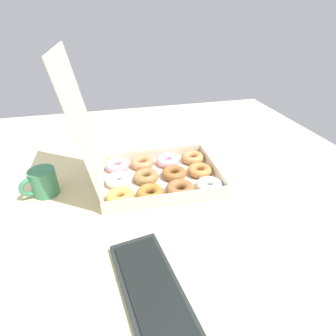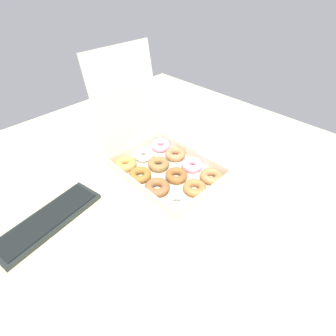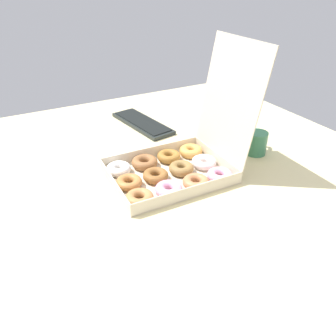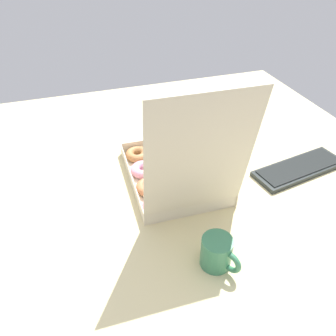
# 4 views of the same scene
# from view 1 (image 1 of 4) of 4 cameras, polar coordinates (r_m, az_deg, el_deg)

# --- Properties ---
(ground_plane) EXTENTS (1.80, 1.80, 0.02)m
(ground_plane) POSITION_cam_1_polar(r_m,az_deg,el_deg) (1.00, -1.80, -4.07)
(ground_plane) COLOR beige
(donut_box) EXTENTS (0.35, 0.52, 0.48)m
(donut_box) POSITION_cam_1_polar(r_m,az_deg,el_deg) (0.99, -3.38, -0.54)
(donut_box) COLOR beige
(donut_box) RESTS_ON ground_plane
(keyboard) EXTENTS (0.40, 0.19, 0.02)m
(keyboard) POSITION_cam_1_polar(r_m,az_deg,el_deg) (0.65, -2.43, -27.12)
(keyboard) COLOR #212726
(keyboard) RESTS_ON ground_plane
(coffee_mug) EXTENTS (0.09, 0.12, 0.10)m
(coffee_mug) POSITION_cam_1_polar(r_m,az_deg,el_deg) (1.01, -25.62, -2.79)
(coffee_mug) COLOR #397D58
(coffee_mug) RESTS_ON ground_plane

